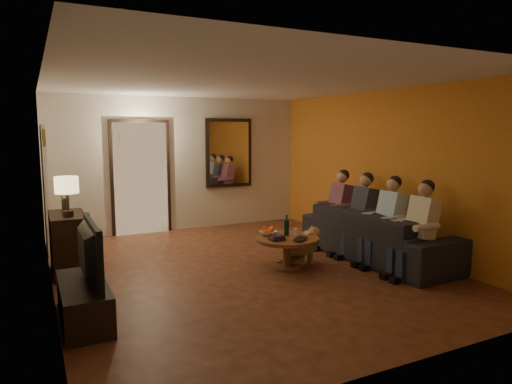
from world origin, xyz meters
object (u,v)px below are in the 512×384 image
tv_stand (84,302)px  laptop (304,240)px  sofa (378,235)px  person_a (419,233)px  coffee_table (287,253)px  person_c (360,218)px  dog (300,245)px  dresser (69,243)px  table_lamp (67,196)px  person_b (387,224)px  wine_bottle (287,225)px  bowl (268,233)px  tv (81,253)px  person_d (337,212)px

tv_stand → laptop: bearing=7.5°
tv_stand → sofa: sofa is taller
sofa → person_a: bearing=171.9°
person_a → coffee_table: size_ratio=1.32×
person_c → dog: bearing=179.0°
laptop → dresser: bearing=116.0°
table_lamp → coffee_table: bearing=-18.3°
person_b → wine_bottle: bearing=155.3°
coffee_table → person_b: bearing=-20.3°
person_c → coffee_table: person_c is taller
sofa → person_b: size_ratio=2.17×
person_b → wine_bottle: 1.46m
laptop → bowl: bearing=81.4°
sofa → wine_bottle: bearing=76.0°
bowl → dresser: bearing=160.5°
tv → person_d: 4.38m
person_c → laptop: (-1.27, -0.37, -0.14)m
dresser → person_c: size_ratio=0.77×
sofa → laptop: 1.38m
bowl → laptop: bearing=-60.8°
coffee_table → wine_bottle: bearing=63.4°
tv → sofa: tv is taller
dresser → person_a: person_a is taller
sofa → coffee_table: (-1.47, 0.21, -0.16)m
person_a → coffee_table: (-1.37, 1.11, -0.38)m
table_lamp → wine_bottle: bearing=-16.1°
dog → laptop: (-0.18, -0.39, 0.18)m
tv → wine_bottle: tv is taller
tv_stand → wine_bottle: bearing=15.0°
tv_stand → dog: size_ratio=2.16×
bowl → person_a: bearing=-40.5°
tv → coffee_table: bearing=-76.7°
person_a → person_d: same height
person_c → person_d: size_ratio=1.00×
person_a → wine_bottle: 1.79m
sofa → dog: (-1.19, 0.32, -0.10)m
sofa → bowl: bearing=73.7°
tv → person_b: 4.17m
coffee_table → wine_bottle: 0.40m
tv → laptop: size_ratio=3.35×
sofa → person_d: 0.93m
person_d → bowl: bearing=-163.2°
tv → person_c: (4.17, 0.75, -0.12)m
person_a → person_b: (0.00, 0.60, 0.00)m
person_b → sofa: bearing=71.6°
dresser → coffee_table: size_ratio=1.02×
person_d → dog: (-1.09, -0.58, -0.32)m
person_a → dog: person_a is taller
person_c → coffee_table: bearing=-176.2°
tv → coffee_table: size_ratio=1.21×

